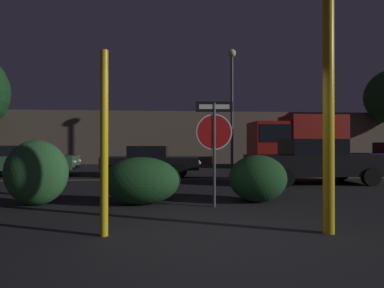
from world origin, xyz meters
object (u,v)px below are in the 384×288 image
(passing_car_1, at_px, (21,160))
(yellow_pole_right, at_px, (329,114))
(hedge_bush_3, at_px, (258,178))
(stop_sign, at_px, (214,133))
(hedge_bush_1, at_px, (36,173))
(delivery_truck, at_px, (294,139))
(passing_car_3, at_px, (315,162))
(hedge_bush_2, at_px, (142,181))
(passing_car_2, at_px, (151,161))
(yellow_pole_left, at_px, (104,143))
(street_lamp, at_px, (232,89))

(passing_car_1, bearing_deg, yellow_pole_right, 38.59)
(passing_car_1, bearing_deg, hedge_bush_3, 46.90)
(passing_car_1, bearing_deg, stop_sign, 40.81)
(hedge_bush_1, xyz_separation_m, delivery_truck, (10.38, 10.56, 0.97))
(yellow_pole_right, bearing_deg, passing_car_3, 65.20)
(hedge_bush_2, height_order, passing_car_3, passing_car_3)
(passing_car_1, relative_size, passing_car_2, 1.12)
(passing_car_2, bearing_deg, yellow_pole_left, 2.68)
(yellow_pole_right, bearing_deg, hedge_bush_1, 154.76)
(yellow_pole_left, height_order, yellow_pole_right, yellow_pole_right)
(yellow_pole_left, distance_m, passing_car_2, 8.65)
(yellow_pole_right, height_order, passing_car_3, yellow_pole_right)
(passing_car_2, xyz_separation_m, street_lamp, (4.44, 4.17, 3.95))
(delivery_truck, bearing_deg, street_lamp, 90.90)
(hedge_bush_3, height_order, passing_car_1, passing_car_1)
(hedge_bush_3, bearing_deg, yellow_pole_left, -141.08)
(hedge_bush_3, height_order, delivery_truck, delivery_truck)
(yellow_pole_left, relative_size, hedge_bush_3, 2.00)
(hedge_bush_3, xyz_separation_m, street_lamp, (1.56, 10.36, 4.06))
(hedge_bush_1, height_order, hedge_bush_2, hedge_bush_1)
(hedge_bush_2, relative_size, hedge_bush_3, 1.29)
(yellow_pole_right, relative_size, hedge_bush_2, 2.06)
(yellow_pole_right, relative_size, street_lamp, 0.51)
(passing_car_1, distance_m, passing_car_3, 11.91)
(hedge_bush_3, xyz_separation_m, passing_car_3, (2.99, 3.21, 0.21))
(hedge_bush_3, bearing_deg, passing_car_1, 142.47)
(yellow_pole_right, relative_size, hedge_bush_1, 2.49)
(passing_car_1, height_order, passing_car_2, passing_car_1)
(passing_car_1, distance_m, street_lamp, 11.44)
(yellow_pole_left, xyz_separation_m, hedge_bush_1, (-1.98, 2.39, -0.64))
(yellow_pole_right, relative_size, passing_car_2, 0.84)
(hedge_bush_2, distance_m, passing_car_1, 8.77)
(passing_car_2, relative_size, street_lamp, 0.61)
(yellow_pole_right, bearing_deg, hedge_bush_3, 97.27)
(hedge_bush_3, bearing_deg, stop_sign, -155.07)
(yellow_pole_right, distance_m, street_lamp, 13.27)
(yellow_pole_right, relative_size, passing_car_1, 0.76)
(yellow_pole_left, height_order, hedge_bush_3, yellow_pole_left)
(delivery_truck, bearing_deg, hedge_bush_2, 141.24)
(hedge_bush_1, xyz_separation_m, passing_car_1, (-3.47, 6.54, -0.04))
(hedge_bush_1, distance_m, passing_car_2, 6.58)
(yellow_pole_left, xyz_separation_m, passing_car_1, (-5.45, 8.93, -0.68))
(hedge_bush_1, xyz_separation_m, hedge_bush_2, (2.31, -0.06, -0.19))
(hedge_bush_3, distance_m, delivery_truck, 11.88)
(passing_car_3, bearing_deg, stop_sign, -48.21)
(passing_car_1, bearing_deg, street_lamp, 105.52)
(yellow_pole_left, xyz_separation_m, passing_car_2, (0.13, 8.62, -0.69))
(yellow_pole_left, distance_m, passing_car_1, 10.48)
(passing_car_3, bearing_deg, hedge_bush_2, -60.22)
(passing_car_1, relative_size, street_lamp, 0.68)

